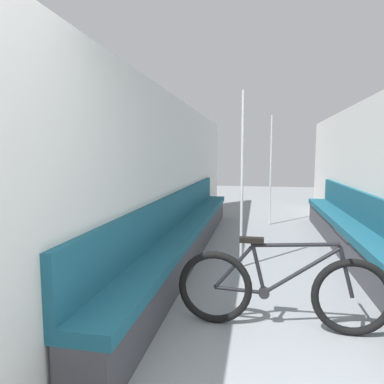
{
  "coord_description": "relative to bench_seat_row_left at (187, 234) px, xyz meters",
  "views": [
    {
      "loc": [
        -0.18,
        -0.82,
        1.46
      ],
      "look_at": [
        -0.95,
        3.17,
        1.01
      ],
      "focal_mm": 32.0,
      "sensor_mm": 36.0,
      "label": 1
    }
  ],
  "objects": [
    {
      "name": "grab_pole_far",
      "position": [
        1.24,
        2.46,
        0.78
      ],
      "size": [
        0.08,
        0.08,
        2.25
      ],
      "color": "gray",
      "rests_on": "ground"
    },
    {
      "name": "wall_left",
      "position": [
        -0.23,
        -0.23,
        0.82
      ],
      "size": [
        0.1,
        10.6,
        2.27
      ],
      "primitive_type": "cube",
      "color": "silver",
      "rests_on": "ground"
    },
    {
      "name": "bicycle",
      "position": [
        1.19,
        -1.92,
        0.02
      ],
      "size": [
        1.75,
        0.46,
        0.83
      ],
      "rotation": [
        0.0,
        0.0,
        0.04
      ],
      "color": "black",
      "rests_on": "ground"
    },
    {
      "name": "grab_pole_near",
      "position": [
        0.79,
        -0.39,
        0.78
      ],
      "size": [
        0.08,
        0.08,
        2.25
      ],
      "color": "gray",
      "rests_on": "ground"
    },
    {
      "name": "bench_seat_row_right",
      "position": [
        2.33,
        0.0,
        0.0
      ],
      "size": [
        0.41,
        6.24,
        0.92
      ],
      "color": "#3D3D42",
      "rests_on": "ground"
    },
    {
      "name": "bench_seat_row_left",
      "position": [
        0.0,
        0.0,
        0.0
      ],
      "size": [
        0.41,
        6.24,
        0.92
      ],
      "color": "#3D3D42",
      "rests_on": "ground"
    }
  ]
}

